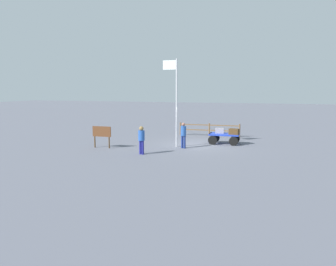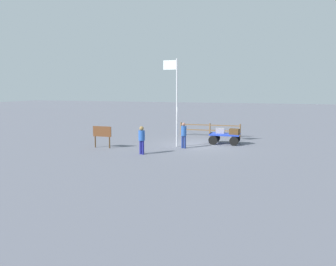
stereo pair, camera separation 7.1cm
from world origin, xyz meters
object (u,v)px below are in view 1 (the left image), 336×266
(worker_lead, at_px, (141,138))
(suitcase_dark, at_px, (220,131))
(luggage_cart, at_px, (224,137))
(worker_trailing, at_px, (183,133))
(suitcase_maroon, at_px, (234,132))
(suitcase_olive, at_px, (233,131))
(flagpole, at_px, (175,95))
(signboard, at_px, (102,133))

(worker_lead, bearing_deg, suitcase_dark, -125.45)
(luggage_cart, bearing_deg, worker_trailing, 47.73)
(suitcase_dark, bearing_deg, suitcase_maroon, 158.80)
(suitcase_maroon, height_order, worker_trailing, worker_trailing)
(suitcase_olive, height_order, worker_trailing, worker_trailing)
(suitcase_dark, distance_m, flagpole, 4.08)
(flagpole, bearing_deg, suitcase_dark, -139.26)
(luggage_cart, distance_m, signboard, 8.00)
(worker_trailing, distance_m, signboard, 5.07)
(suitcase_olive, height_order, worker_lead, worker_lead)
(suitcase_olive, relative_size, flagpole, 0.10)
(suitcase_olive, height_order, signboard, signboard)
(luggage_cart, relative_size, flagpole, 0.35)
(worker_trailing, bearing_deg, worker_lead, 55.74)
(worker_trailing, xyz_separation_m, flagpole, (0.64, -0.35, 2.32))
(signboard, bearing_deg, suitcase_maroon, -155.62)
(suitcase_dark, bearing_deg, luggage_cart, 157.39)
(worker_trailing, bearing_deg, suitcase_dark, -126.64)
(worker_trailing, bearing_deg, suitcase_olive, -140.81)
(suitcase_olive, xyz_separation_m, worker_lead, (4.51, 4.83, 0.07))
(suitcase_maroon, xyz_separation_m, worker_trailing, (2.85, 2.13, 0.04))
(suitcase_maroon, distance_m, signboard, 8.49)
(worker_lead, bearing_deg, worker_trailing, -124.26)
(signboard, bearing_deg, worker_lead, 158.76)
(suitcase_maroon, bearing_deg, luggage_cart, -20.57)
(luggage_cart, relative_size, suitcase_maroon, 2.80)
(suitcase_olive, xyz_separation_m, flagpole, (3.39, 1.89, 2.37))
(flagpole, relative_size, signboard, 4.08)
(luggage_cart, distance_m, worker_lead, 6.35)
(worker_lead, xyz_separation_m, flagpole, (-1.12, -2.94, 2.30))
(suitcase_olive, distance_m, flagpole, 4.55)
(signboard, bearing_deg, suitcase_dark, -150.06)
(suitcase_olive, distance_m, worker_lead, 6.61)
(luggage_cart, distance_m, flagpole, 4.43)
(suitcase_olive, relative_size, signboard, 0.39)
(worker_lead, distance_m, flagpole, 3.89)
(worker_trailing, bearing_deg, luggage_cart, -132.27)
(suitcase_maroon, height_order, signboard, signboard)
(flagpole, height_order, signboard, flagpole)
(suitcase_maroon, height_order, flagpole, flagpole)
(flagpole, bearing_deg, luggage_cart, -144.09)
(suitcase_dark, relative_size, worker_trailing, 0.37)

